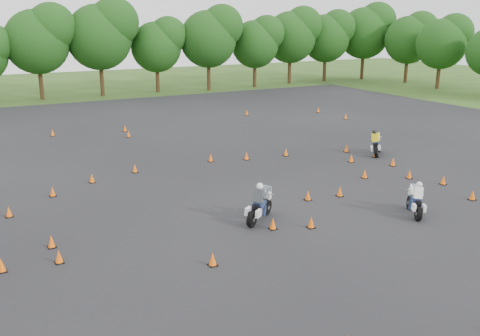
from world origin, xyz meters
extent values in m
plane|color=#2D5119|center=(0.00, 0.00, 0.00)|extent=(140.00, 140.00, 0.00)
plane|color=black|center=(0.00, 6.00, 0.01)|extent=(62.00, 62.00, 0.00)
cone|color=#FF620A|center=(10.58, 22.39, 0.23)|extent=(0.26, 0.26, 0.45)
cone|color=#FF620A|center=(-5.71, 21.54, 0.23)|extent=(0.26, 0.26, 0.45)
cone|color=#FF620A|center=(8.86, 1.78, 0.23)|extent=(0.26, 0.26, 0.45)
cone|color=#FF620A|center=(16.85, 20.60, 0.23)|extent=(0.26, 0.26, 0.45)
cone|color=#FF620A|center=(-4.60, -2.59, 0.23)|extent=(0.26, 0.26, 0.45)
cone|color=#FF620A|center=(-1.10, -0.79, 0.23)|extent=(0.26, 0.26, 0.45)
cone|color=#FF620A|center=(-3.43, 9.67, 0.23)|extent=(0.26, 0.26, 0.45)
cone|color=#FF620A|center=(-1.06, 18.60, 0.23)|extent=(0.26, 0.26, 0.45)
cone|color=#FF620A|center=(8.32, 5.79, 0.23)|extent=(0.26, 0.26, 0.45)
cone|color=#FF620A|center=(9.58, 0.19, 0.23)|extent=(0.26, 0.26, 0.45)
cone|color=#FF620A|center=(0.32, -1.40, 0.23)|extent=(0.26, 0.26, 0.45)
cone|color=#FF620A|center=(6.84, 2.93, 0.23)|extent=(0.26, 0.26, 0.45)
cone|color=#FF620A|center=(-10.93, 0.29, 0.23)|extent=(0.26, 0.26, 0.45)
cone|color=#FF620A|center=(1.18, 9.82, 0.23)|extent=(0.26, 0.26, 0.45)
cone|color=#FF620A|center=(5.78, 8.85, 0.23)|extent=(0.26, 0.26, 0.45)
cone|color=#FF620A|center=(-0.72, 20.65, 0.23)|extent=(0.26, 0.26, 0.45)
cone|color=#FF620A|center=(3.22, 9.17, 0.23)|extent=(0.26, 0.26, 0.45)
cone|color=#FF620A|center=(-9.14, 1.54, 0.23)|extent=(0.26, 0.26, 0.45)
cone|color=#FF620A|center=(-10.18, 5.64, 0.23)|extent=(0.26, 0.26, 0.45)
cone|color=#FF620A|center=(9.67, 7.87, 0.23)|extent=(0.26, 0.26, 0.45)
cone|color=#FF620A|center=(8.87, -2.13, 0.23)|extent=(0.26, 0.26, 0.45)
cone|color=#FF620A|center=(-9.14, 0.08, 0.23)|extent=(0.26, 0.26, 0.45)
cone|color=#FF620A|center=(3.82, 1.19, 0.23)|extent=(0.26, 0.26, 0.45)
cone|color=#FF620A|center=(-8.08, 7.59, 0.23)|extent=(0.26, 0.26, 0.45)
cone|color=#FF620A|center=(2.18, 1.44, 0.23)|extent=(0.26, 0.26, 0.45)
cone|color=#FF620A|center=(9.88, 4.03, 0.23)|extent=(0.26, 0.26, 0.45)
cone|color=#FF620A|center=(10.38, 5.98, 0.23)|extent=(0.26, 0.26, 0.45)
cone|color=#FF620A|center=(-5.92, 8.91, 0.23)|extent=(0.26, 0.26, 0.45)
cone|color=#FF620A|center=(16.93, 16.88, 0.23)|extent=(0.26, 0.26, 0.45)
camera|label=1|loc=(-11.62, -17.58, 8.07)|focal=40.00mm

